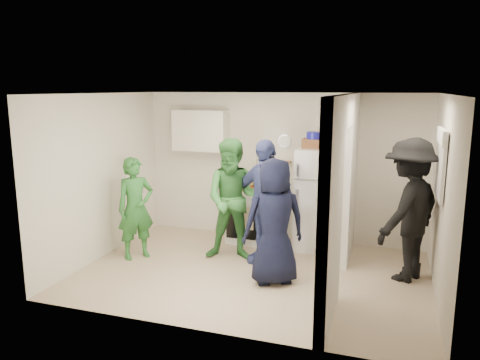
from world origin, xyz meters
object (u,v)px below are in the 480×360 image
fridge (318,199)px  blue_bowl (314,135)px  person_denim (264,202)px  wicker_basket (314,144)px  yellow_cup_stack_top (333,142)px  person_nook (409,210)px  stove (251,215)px  person_navy (274,222)px  person_green_center (234,200)px  person_green_left (136,208)px

fridge → blue_bowl: (-0.10, 0.05, 1.02)m
fridge → person_denim: person_denim is taller
wicker_basket → yellow_cup_stack_top: (0.32, -0.15, 0.05)m
wicker_basket → person_nook: person_nook is taller
yellow_cup_stack_top → person_nook: size_ratio=0.13×
stove → wicker_basket: 1.61m
fridge → yellow_cup_stack_top: (0.22, -0.10, 0.94)m
person_navy → person_nook: person_nook is taller
person_nook → yellow_cup_stack_top: bearing=-93.9°
fridge → person_navy: (-0.33, -1.55, 0.03)m
person_green_center → person_navy: size_ratio=1.09×
yellow_cup_stack_top → person_denim: (-0.87, -0.77, -0.83)m
stove → blue_bowl: (1.02, 0.02, 1.38)m
person_denim → person_nook: 2.00m
person_navy → blue_bowl: bearing=-127.3°
fridge → person_navy: size_ratio=0.97×
person_green_left → person_green_center: size_ratio=0.84×
person_green_left → person_nook: size_ratio=0.80×
wicker_basket → person_denim: 1.33m
yellow_cup_stack_top → person_nook: bearing=-33.6°
stove → person_green_center: (-0.01, -0.89, 0.46)m
blue_bowl → person_green_left: bearing=-151.7°
person_green_center → person_navy: (0.80, -0.69, -0.08)m
person_navy → person_green_center: bearing=-69.9°
yellow_cup_stack_top → stove: bearing=174.5°
person_green_center → blue_bowl: bearing=29.7°
stove → person_green_left: (-1.44, -1.31, 0.32)m
stove → person_navy: size_ratio=0.55×
stove → yellow_cup_stack_top: bearing=-5.5°
stove → person_green_left: bearing=-137.8°
fridge → person_denim: size_ratio=0.88×
person_green_center → person_nook: 2.48m
stove → person_nook: 2.67m
person_green_center → stove: bearing=77.8°
yellow_cup_stack_top → person_green_center: (-1.35, -0.76, -0.84)m
fridge → person_nook: person_nook is taller
person_navy → person_nook: 1.82m
fridge → person_denim: bearing=-126.9°
yellow_cup_stack_top → person_navy: size_ratio=0.15×
person_green_center → person_nook: person_nook is taller
stove → person_green_center: 1.00m
fridge → person_navy: 1.58m
fridge → blue_bowl: bearing=153.4°
stove → person_green_center: bearing=-90.4°
person_green_left → person_denim: 1.96m
blue_bowl → yellow_cup_stack_top: bearing=-25.1°
fridge → wicker_basket: 0.90m
yellow_cup_stack_top → person_green_left: size_ratio=0.16×
fridge → blue_bowl: blue_bowl is taller
blue_bowl → fridge: bearing=-26.6°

